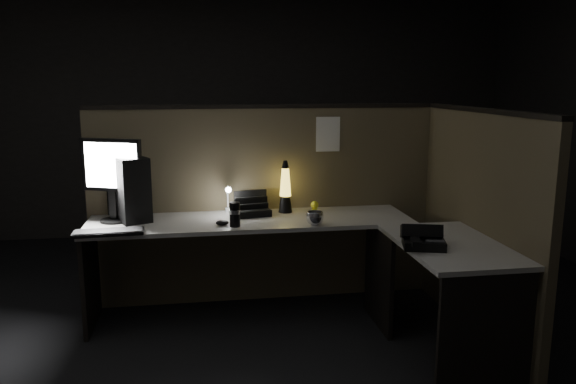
{
  "coord_description": "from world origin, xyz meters",
  "views": [
    {
      "loc": [
        -0.5,
        -3.3,
        1.7
      ],
      "look_at": [
        0.08,
        0.35,
        0.97
      ],
      "focal_mm": 35.0,
      "sensor_mm": 36.0,
      "label": 1
    }
  ],
  "objects": [
    {
      "name": "floor",
      "position": [
        0.0,
        0.0,
        0.0
      ],
      "size": [
        6.0,
        6.0,
        0.0
      ],
      "primitive_type": "plane",
      "color": "black",
      "rests_on": "ground"
    },
    {
      "name": "organizer",
      "position": [
        -0.13,
        0.74,
        0.77
      ],
      "size": [
        0.29,
        0.26,
        0.19
      ],
      "rotation": [
        0.0,
        0.0,
        0.18
      ],
      "color": "black",
      "rests_on": "desk"
    },
    {
      "name": "pc_tower",
      "position": [
        -1.01,
        0.75,
        0.96
      ],
      "size": [
        0.35,
        0.47,
        0.45
      ],
      "primitive_type": "cube",
      "rotation": [
        0.0,
        0.0,
        0.42
      ],
      "color": "black",
      "rests_on": "desk"
    },
    {
      "name": "lava_lamp",
      "position": [
        0.13,
        0.78,
        0.89
      ],
      "size": [
        0.11,
        0.11,
        0.39
      ],
      "color": "black",
      "rests_on": "desk"
    },
    {
      "name": "monitor",
      "position": [
        -1.1,
        0.69,
        1.08
      ],
      "size": [
        0.43,
        0.22,
        0.58
      ],
      "rotation": [
        0.0,
        0.0,
        -0.41
      ],
      "color": "black",
      "rests_on": "desk"
    },
    {
      "name": "desk",
      "position": [
        0.18,
        0.25,
        0.58
      ],
      "size": [
        2.6,
        1.6,
        0.73
      ],
      "color": "beige",
      "rests_on": "ground"
    },
    {
      "name": "pinned_paper",
      "position": [
        0.48,
        0.9,
        1.3
      ],
      "size": [
        0.19,
        0.0,
        0.27
      ],
      "primitive_type": "cube",
      "color": "white",
      "rests_on": "partition_back"
    },
    {
      "name": "desk_phone",
      "position": [
        0.79,
        -0.25,
        0.78
      ],
      "size": [
        0.29,
        0.29,
        0.14
      ],
      "rotation": [
        0.0,
        0.0,
        -0.27
      ],
      "color": "black",
      "rests_on": "desk"
    },
    {
      "name": "mouse",
      "position": [
        -0.36,
        0.46,
        0.75
      ],
      "size": [
        0.09,
        0.07,
        0.04
      ],
      "primitive_type": "ellipsoid",
      "rotation": [
        0.0,
        0.0,
        0.05
      ],
      "color": "black",
      "rests_on": "desk"
    },
    {
      "name": "figurine",
      "position": [
        0.35,
        0.76,
        0.78
      ],
      "size": [
        0.06,
        0.06,
        0.06
      ],
      "primitive_type": "sphere",
      "color": "#FFFE28",
      "rests_on": "desk"
    },
    {
      "name": "travel_mug",
      "position": [
        -0.27,
        0.41,
        0.81
      ],
      "size": [
        0.07,
        0.07,
        0.17
      ],
      "primitive_type": "cylinder",
      "color": "black",
      "rests_on": "desk"
    },
    {
      "name": "room_shell",
      "position": [
        0.0,
        0.0,
        1.62
      ],
      "size": [
        6.0,
        6.0,
        6.0
      ],
      "color": "silver",
      "rests_on": "ground"
    },
    {
      "name": "keyboard",
      "position": [
        -1.1,
        0.34,
        0.74
      ],
      "size": [
        0.45,
        0.17,
        0.02
      ],
      "primitive_type": "cube",
      "rotation": [
        0.0,
        0.0,
        0.05
      ],
      "color": "black",
      "rests_on": "desk"
    },
    {
      "name": "partition_right",
      "position": [
        1.33,
        0.1,
        0.75
      ],
      "size": [
        0.06,
        1.66,
        1.5
      ],
      "primitive_type": "cube",
      "color": "brown",
      "rests_on": "ground"
    },
    {
      "name": "clip_lamp",
      "position": [
        -0.3,
        0.79,
        0.86
      ],
      "size": [
        0.04,
        0.17,
        0.21
      ],
      "color": "silver",
      "rests_on": "desk"
    },
    {
      "name": "partition_back",
      "position": [
        0.0,
        0.93,
        0.75
      ],
      "size": [
        2.66,
        0.06,
        1.5
      ],
      "primitive_type": "cube",
      "color": "brown",
      "rests_on": "ground"
    },
    {
      "name": "steel_mug",
      "position": [
        0.27,
        0.36,
        0.78
      ],
      "size": [
        0.15,
        0.15,
        0.09
      ],
      "primitive_type": "imported",
      "rotation": [
        0.0,
        0.0,
        -0.36
      ],
      "color": "silver",
      "rests_on": "desk"
    }
  ]
}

